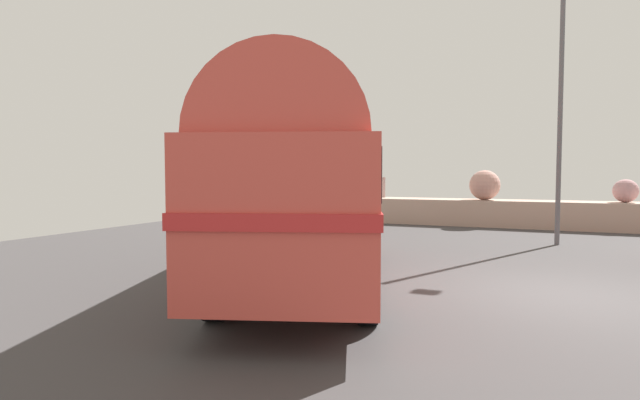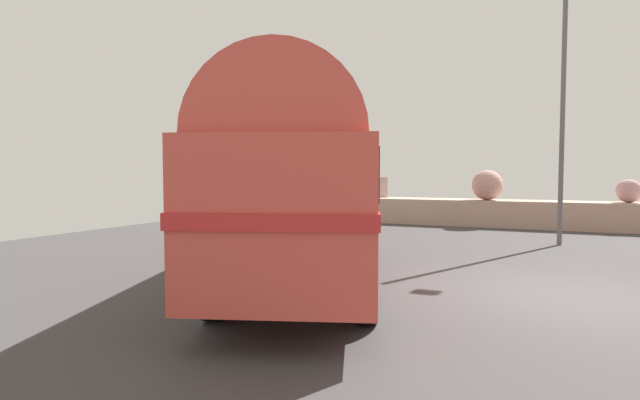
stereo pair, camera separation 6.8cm
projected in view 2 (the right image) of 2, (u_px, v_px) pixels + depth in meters
name	position (u px, v px, depth m)	size (l,w,h in m)	color
ground	(561.00, 296.00, 8.50)	(32.00, 26.00, 0.02)	#3E3A3B
breakwater	(547.00, 212.00, 19.21)	(31.36, 1.80, 2.34)	tan
vintage_coach	(308.00, 180.00, 9.46)	(5.12, 8.89, 3.70)	black
lamp_post	(567.00, 107.00, 14.25)	(1.14, 0.63, 7.50)	#5B5B60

